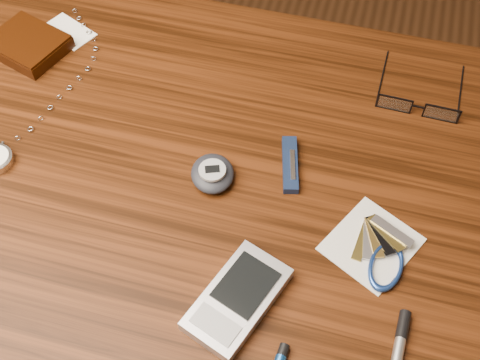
{
  "coord_description": "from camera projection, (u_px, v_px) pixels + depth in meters",
  "views": [
    {
      "loc": [
        0.18,
        -0.41,
        1.37
      ],
      "look_at": [
        0.06,
        0.01,
        0.76
      ],
      "focal_mm": 45.0,
      "sensor_mm": 36.0,
      "label": 1
    }
  ],
  "objects": [
    {
      "name": "eyeglasses",
      "position": [
        418.0,
        106.0,
        0.82
      ],
      "size": [
        0.12,
        0.12,
        0.02
      ],
      "color": "black",
      "rests_on": "desk"
    },
    {
      "name": "pedometer",
      "position": [
        212.0,
        173.0,
        0.76
      ],
      "size": [
        0.07,
        0.08,
        0.03
      ],
      "color": "black",
      "rests_on": "desk"
    },
    {
      "name": "desk",
      "position": [
        196.0,
        223.0,
        0.85
      ],
      "size": [
        1.0,
        0.7,
        0.75
      ],
      "color": "#3C1A09",
      "rests_on": "ground"
    },
    {
      "name": "notepad_keys",
      "position": [
        379.0,
        253.0,
        0.7
      ],
      "size": [
        0.13,
        0.13,
        0.01
      ],
      "color": "silver",
      "rests_on": "desk"
    },
    {
      "name": "wallet_and_card",
      "position": [
        29.0,
        44.0,
        0.89
      ],
      "size": [
        0.15,
        0.15,
        0.02
      ],
      "color": "black",
      "rests_on": "desk"
    },
    {
      "name": "pocket_knife",
      "position": [
        290.0,
        164.0,
        0.77
      ],
      "size": [
        0.04,
        0.09,
        0.01
      ],
      "color": "#0E1734",
      "rests_on": "desk"
    },
    {
      "name": "pocket_watch",
      "position": [
        1.0,
        153.0,
        0.78
      ],
      "size": [
        0.08,
        0.33,
        0.01
      ],
      "color": "#BCBCC0",
      "rests_on": "desk"
    },
    {
      "name": "pda_phone",
      "position": [
        238.0,
        299.0,
        0.66
      ],
      "size": [
        0.11,
        0.14,
        0.02
      ],
      "color": "#B1B1B6",
      "rests_on": "desk"
    }
  ]
}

